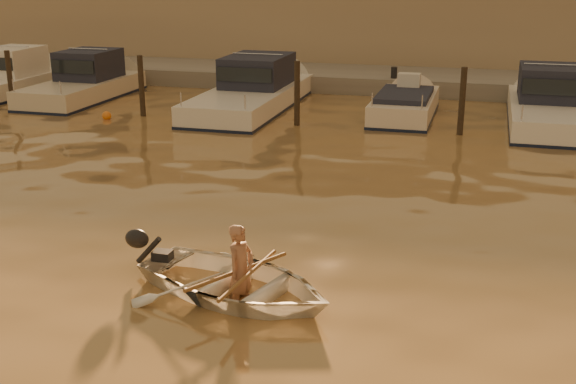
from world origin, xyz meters
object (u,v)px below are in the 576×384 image
(moored_boat_0, at_px, (5,79))
(moored_boat_4, at_px, (550,105))
(dinghy, at_px, (236,283))
(moored_boat_2, at_px, (251,91))
(person, at_px, (241,271))
(waterfront_building, at_px, (373,17))
(moored_boat_1, at_px, (82,83))
(moored_boat_3, at_px, (405,110))

(moored_boat_0, bearing_deg, moored_boat_4, 0.00)
(dinghy, distance_m, moored_boat_2, 14.89)
(person, relative_size, moored_boat_4, 0.20)
(moored_boat_2, relative_size, waterfront_building, 0.18)
(moored_boat_1, distance_m, moored_boat_2, 6.60)
(person, height_order, moored_boat_2, moored_boat_2)
(dinghy, xyz_separation_m, moored_boat_1, (-11.04, 14.21, 0.41))
(dinghy, distance_m, moored_boat_4, 15.21)
(moored_boat_0, relative_size, moored_boat_2, 0.81)
(dinghy, distance_m, waterfront_building, 25.39)
(person, bearing_deg, moored_boat_0, 62.43)
(dinghy, height_order, moored_boat_3, moored_boat_3)
(dinghy, bearing_deg, person, -90.00)
(moored_boat_1, height_order, moored_boat_3, moored_boat_1)
(moored_boat_0, xyz_separation_m, moored_boat_2, (9.94, 0.00, 0.00))
(dinghy, bearing_deg, moored_boat_0, 62.30)
(moored_boat_1, bearing_deg, waterfront_building, 50.61)
(moored_boat_0, relative_size, waterfront_building, 0.15)
(person, height_order, moored_boat_1, moored_boat_1)
(moored_boat_0, xyz_separation_m, moored_boat_1, (3.33, 0.00, 0.00))
(moored_boat_4, bearing_deg, moored_boat_3, 180.00)
(moored_boat_2, bearing_deg, person, -72.36)
(moored_boat_1, xyz_separation_m, moored_boat_3, (11.94, 0.00, -0.40))
(person, bearing_deg, moored_boat_4, -3.49)
(person, relative_size, moored_boat_0, 0.21)
(moored_boat_2, bearing_deg, moored_boat_1, 180.00)
(person, height_order, moored_boat_4, moored_boat_4)
(moored_boat_1, bearing_deg, moored_boat_3, 0.00)
(moored_boat_1, bearing_deg, person, -51.99)
(moored_boat_0, bearing_deg, waterfront_building, 41.65)
(moored_boat_0, distance_m, moored_boat_4, 19.78)
(moored_boat_4, bearing_deg, person, -110.47)
(moored_boat_1, relative_size, waterfront_building, 0.15)
(moored_boat_3, distance_m, moored_boat_4, 4.53)
(waterfront_building, bearing_deg, moored_boat_0, -138.35)
(dinghy, height_order, waterfront_building, waterfront_building)
(moored_boat_4, xyz_separation_m, waterfront_building, (-7.41, 11.00, 1.77))
(moored_boat_0, distance_m, waterfront_building, 16.65)
(moored_boat_3, height_order, waterfront_building, waterfront_building)
(moored_boat_1, bearing_deg, moored_boat_4, 0.00)
(dinghy, xyz_separation_m, moored_boat_0, (-14.37, 14.21, 0.41))
(moored_boat_2, distance_m, moored_boat_4, 9.85)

